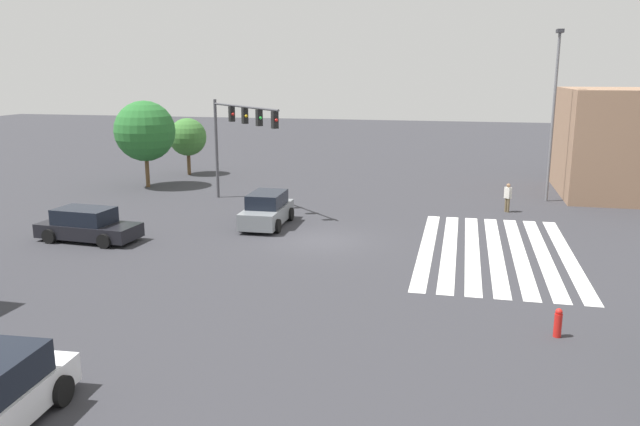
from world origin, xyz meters
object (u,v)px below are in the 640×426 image
(street_light_pole_b, at_px, (554,103))
(tree_corner_a, at_px, (188,137))
(fire_hydrant, at_px, (558,323))
(car_1, at_px, (88,225))
(car_2, at_px, (267,210))
(tree_corner_b, at_px, (145,131))
(traffic_signal_mast, at_px, (238,126))
(pedestrian, at_px, (508,196))

(street_light_pole_b, bearing_deg, tree_corner_a, 80.17)
(fire_hydrant, bearing_deg, tree_corner_a, 42.65)
(car_1, distance_m, fire_hydrant, 20.11)
(car_2, distance_m, tree_corner_b, 13.93)
(tree_corner_b, height_order, fire_hydrant, tree_corner_b)
(traffic_signal_mast, relative_size, car_2, 1.40)
(traffic_signal_mast, height_order, tree_corner_b, traffic_signal_mast)
(traffic_signal_mast, xyz_separation_m, car_1, (-8.34, 4.15, -3.80))
(pedestrian, height_order, tree_corner_a, tree_corner_a)
(pedestrian, distance_m, tree_corner_a, 23.48)
(tree_corner_a, relative_size, tree_corner_b, 0.74)
(street_light_pole_b, bearing_deg, pedestrian, 145.88)
(street_light_pole_b, height_order, tree_corner_a, street_light_pole_b)
(traffic_signal_mast, height_order, car_1, traffic_signal_mast)
(tree_corner_a, bearing_deg, traffic_signal_mast, -142.32)
(traffic_signal_mast, xyz_separation_m, car_2, (-3.89, -2.83, -3.71))
(car_2, relative_size, tree_corner_b, 0.74)
(street_light_pole_b, bearing_deg, car_1, 123.21)
(traffic_signal_mast, distance_m, car_1, 10.06)
(traffic_signal_mast, xyz_separation_m, tree_corner_a, (9.73, 7.52, -1.74))
(car_2, distance_m, street_light_pole_b, 17.66)
(car_1, bearing_deg, tree_corner_a, 104.26)
(car_2, bearing_deg, fire_hydrant, 46.78)
(tree_corner_b, bearing_deg, car_1, -163.22)
(traffic_signal_mast, height_order, pedestrian, traffic_signal_mast)
(traffic_signal_mast, height_order, car_2, traffic_signal_mast)
(street_light_pole_b, bearing_deg, fire_hydrant, 174.25)
(street_light_pole_b, xyz_separation_m, tree_corner_a, (4.24, 24.49, -2.93))
(street_light_pole_b, bearing_deg, tree_corner_b, 92.51)
(car_1, relative_size, pedestrian, 2.96)
(traffic_signal_mast, relative_size, street_light_pole_b, 0.60)
(traffic_signal_mast, distance_m, car_2, 6.07)
(car_2, xyz_separation_m, pedestrian, (5.78, -11.71, 0.09))
(traffic_signal_mast, bearing_deg, tree_corner_a, 172.68)
(car_1, xyz_separation_m, fire_hydrant, (-6.31, -19.10, -0.27))
(car_2, xyz_separation_m, tree_corner_b, (8.28, 10.82, 2.88))
(pedestrian, distance_m, tree_corner_b, 22.84)
(car_1, xyz_separation_m, street_light_pole_b, (13.83, -21.12, 4.98))
(car_1, height_order, pedestrian, pedestrian)
(pedestrian, bearing_deg, traffic_signal_mast, -35.24)
(car_2, height_order, tree_corner_a, tree_corner_a)
(pedestrian, bearing_deg, tree_corner_a, -62.23)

